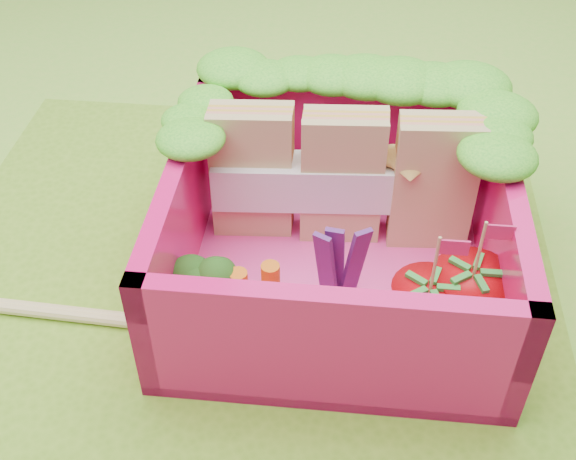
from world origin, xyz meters
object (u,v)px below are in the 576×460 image
Objects in this scene: bento_box at (339,229)px; broccoli at (209,283)px; strawberry_left at (426,314)px; strawberry_right at (468,301)px; sandwich_stack at (344,178)px.

bento_box is 3.86× the size of broccoli.
strawberry_left is 0.17m from strawberry_right.
bento_box is 0.25m from sandwich_stack.
bento_box is at bearing 151.63° from strawberry_right.
broccoli is at bearing -130.91° from sandwich_stack.
sandwich_stack reaches higher than strawberry_right.
strawberry_right reaches higher than bento_box.
strawberry_right is at bearing -28.37° from bento_box.
strawberry_right is (0.15, 0.08, 0.01)m from strawberry_left.
broccoli is 0.79m from strawberry_left.
broccoli is at bearing -147.45° from bento_box.
strawberry_right is (0.95, 0.03, -0.02)m from broccoli.
strawberry_left is (0.79, -0.04, -0.03)m from broccoli.
bento_box is at bearing 134.53° from strawberry_left.
sandwich_stack reaches higher than strawberry_left.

